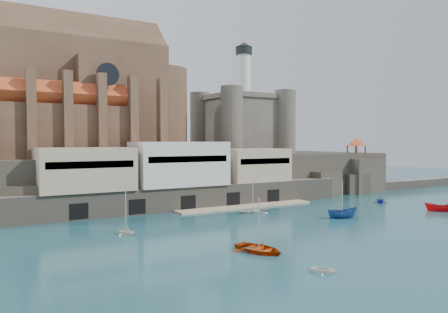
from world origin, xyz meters
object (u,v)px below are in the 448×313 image
Objects in this scene: castle_keep at (242,121)px; pavilion at (356,143)px; boat_0 at (259,252)px; church at (82,99)px; boat_2 at (342,218)px; boat_1 at (322,273)px.

pavilion is at bearing -30.18° from castle_keep.
castle_keep is 64.91m from boat_0.
castle_keep is at bearing -1.11° from church.
boat_2 is at bearing -52.05° from church.
church reaches higher than pavilion.
church is 58.85m from boat_0.
boat_1 is 32.57m from boat_2.
boat_0 is at bearing -81.74° from church.
castle_keep is 72.92m from boat_1.
church is 16.61× the size of boat_1.
pavilion is at bearing -33.91° from boat_2.
boat_0 is 27.84m from boat_2.
boat_1 is at bearing -140.19° from pavilion.
castle_keep is 5.38× the size of boat_2.
boat_1 is at bearing 147.35° from boat_2.
boat_0 is 1.22× the size of boat_2.
boat_0 is 9.91m from boat_1.
church reaches higher than boat_2.
boat_0 is at bearing 54.00° from boat_1.
castle_keep is (40.21, -0.78, -3.81)m from church.
castle_keep is at bearing 149.82° from pavilion.
pavilion is 76.05m from boat_1.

